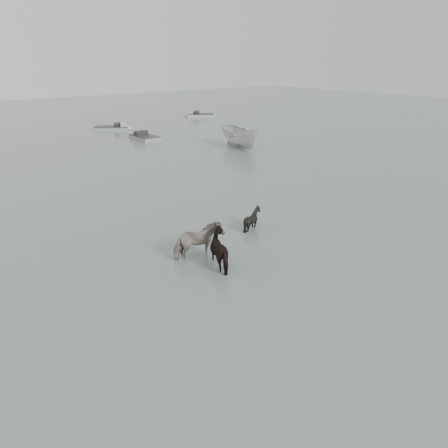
{
  "coord_description": "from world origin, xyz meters",
  "views": [
    {
      "loc": [
        -10.88,
        -12.67,
        7.25
      ],
      "look_at": [
        -1.0,
        0.0,
        1.0
      ],
      "focal_mm": 35.0,
      "sensor_mm": 36.0,
      "label": 1
    }
  ],
  "objects": [
    {
      "name": "skiff_mid",
      "position": [
        7.91,
        30.18,
        0.38
      ],
      "size": [
        4.76,
        3.97,
        0.75
      ],
      "primitive_type": null,
      "rotation": [
        0.0,
        0.0,
        -0.6
      ],
      "color": "gray",
      "rests_on": "ground"
    },
    {
      "name": "skiff_port",
      "position": [
        7.96,
        23.27,
        0.38
      ],
      "size": [
        1.61,
        4.38,
        0.75
      ],
      "primitive_type": null,
      "rotation": [
        0.0,
        0.0,
        1.57
      ],
      "color": "gray",
      "rests_on": "ground"
    },
    {
      "name": "pony_dark",
      "position": [
        -1.94,
        -1.22,
        0.75
      ],
      "size": [
        1.45,
        1.64,
        1.51
      ],
      "primitive_type": "imported",
      "rotation": [
        0.0,
        0.0,
        1.69
      ],
      "color": "black",
      "rests_on": "ground"
    },
    {
      "name": "ground",
      "position": [
        0.0,
        0.0,
        0.0
      ],
      "size": [
        140.0,
        140.0,
        0.0
      ],
      "primitive_type": "plane",
      "color": "#52615A",
      "rests_on": "ground"
    },
    {
      "name": "skiff_star",
      "position": [
        21.0,
        32.83,
        0.38
      ],
      "size": [
        4.29,
        4.09,
        0.75
      ],
      "primitive_type": null,
      "rotation": [
        0.0,
        0.0,
        2.41
      ],
      "color": "#B8B8B3",
      "rests_on": "ground"
    },
    {
      "name": "pony_pinto",
      "position": [
        -2.33,
        -0.09,
        0.8
      ],
      "size": [
        1.97,
        1.06,
        1.59
      ],
      "primitive_type": "imported",
      "rotation": [
        0.0,
        0.0,
        1.46
      ],
      "color": "black",
      "rests_on": "ground"
    },
    {
      "name": "pony_black",
      "position": [
        1.28,
        0.88,
        0.61
      ],
      "size": [
        1.39,
        1.32,
        1.21
      ],
      "primitive_type": "imported",
      "rotation": [
        0.0,
        0.0,
        1.18
      ],
      "color": "black",
      "rests_on": "ground"
    },
    {
      "name": "boat_small",
      "position": [
        12.56,
        15.14,
        0.96
      ],
      "size": [
        2.72,
        5.24,
        1.93
      ],
      "primitive_type": "imported",
      "rotation": [
        0.0,
        0.0,
        -0.18
      ],
      "color": "beige",
      "rests_on": "ground"
    }
  ]
}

